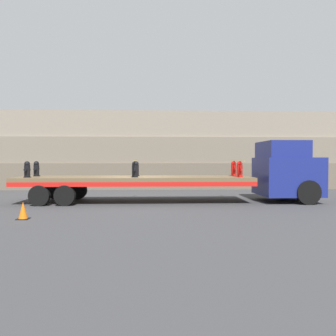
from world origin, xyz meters
TOP-DOWN VIEW (x-y plane):
  - ground_plane at (0.00, 0.00)m, footprint 120.00×120.00m
  - rock_cliff at (0.00, 7.83)m, footprint 60.00×3.30m
  - truck_cab at (7.29, 0.00)m, footprint 2.65×2.75m
  - flatbed_trailer at (-0.54, 0.00)m, footprint 10.79×2.67m
  - fire_hydrant_black_near_0 at (-4.80, -0.57)m, footprint 0.32×0.54m
  - fire_hydrant_black_far_0 at (-4.80, 0.57)m, footprint 0.32×0.54m
  - fire_hydrant_black_near_1 at (0.00, -0.57)m, footprint 0.32×0.54m
  - fire_hydrant_black_far_1 at (0.00, 0.57)m, footprint 0.32×0.54m
  - fire_hydrant_red_near_2 at (4.80, -0.57)m, footprint 0.32×0.54m
  - fire_hydrant_red_far_2 at (4.80, 0.57)m, footprint 0.32×0.54m
  - cargo_strap_rear at (0.00, 0.00)m, footprint 0.05×2.78m
  - cargo_strap_middle at (4.80, 0.00)m, footprint 0.05×2.78m
  - traffic_cone at (-3.48, -4.36)m, footprint 0.37×0.37m

SIDE VIEW (x-z plane):
  - ground_plane at x=0.00m, z-range 0.00..0.00m
  - traffic_cone at x=-3.48m, z-range -0.01..0.57m
  - flatbed_trailer at x=-0.54m, z-range 0.40..1.59m
  - truck_cab at x=7.29m, z-range 0.02..2.88m
  - fire_hydrant_black_near_0 at x=-4.80m, z-range 1.18..1.91m
  - fire_hydrant_black_far_0 at x=-4.80m, z-range 1.18..1.91m
  - fire_hydrant_black_near_1 at x=0.00m, z-range 1.18..1.91m
  - fire_hydrant_black_far_1 at x=0.00m, z-range 1.18..1.91m
  - fire_hydrant_red_near_2 at x=4.80m, z-range 1.18..1.91m
  - fire_hydrant_red_far_2 at x=4.80m, z-range 1.18..1.91m
  - cargo_strap_rear at x=0.00m, z-range 1.92..1.94m
  - cargo_strap_middle at x=4.80m, z-range 1.92..1.94m
  - rock_cliff at x=0.00m, z-range 0.00..5.28m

